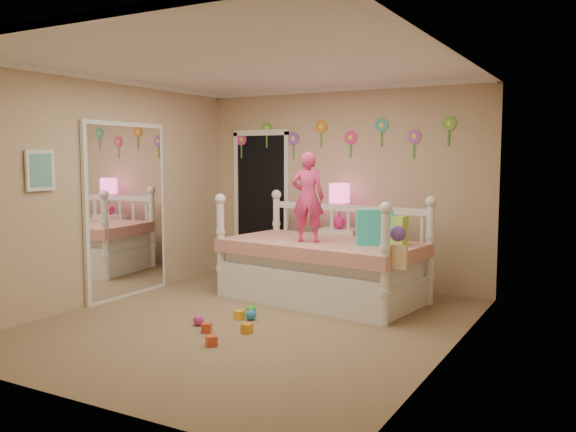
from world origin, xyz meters
The scene contains 18 objects.
floor centered at (0.00, 0.00, 0.00)m, with size 4.00×4.50×0.01m, color #7F684C.
ceiling centered at (0.00, 0.00, 2.60)m, with size 4.00×4.50×0.01m, color white.
back_wall centered at (0.00, 2.25, 1.30)m, with size 4.00×0.01×2.60m, color tan.
left_wall centered at (-2.00, 0.00, 1.30)m, with size 0.01×4.50×2.60m, color tan.
right_wall centered at (2.00, 0.00, 1.30)m, with size 0.01×4.50×2.60m, color tan.
crown_molding centered at (0.00, 0.00, 2.57)m, with size 4.00×4.50×0.06m, color white, non-canonical shape.
daybed centered at (0.20, 1.25, 0.64)m, with size 2.34×1.26×1.27m, color white, non-canonical shape.
pillow_turquoise centered at (0.86, 1.21, 0.91)m, with size 0.40×0.14×0.40m, color #2AD3CB.
pillow_lime centered at (1.03, 1.31, 0.87)m, with size 0.35×0.13×0.33m, color #AAE044.
child centered at (0.10, 1.07, 1.23)m, with size 0.38×0.25×1.04m, color #F3377E.
nightstand centered at (0.09, 1.97, 0.38)m, with size 0.46×0.35×0.77m, color white.
table_lamp centered at (0.09, 1.97, 1.16)m, with size 0.27×0.27×0.59m.
closet_doorway centered at (-1.25, 2.23, 1.03)m, with size 0.90×0.04×2.07m, color black.
flower_decals centered at (-0.09, 2.24, 1.94)m, with size 3.40×0.02×0.50m, color #B2668C, non-canonical shape.
mirror_closet centered at (-1.96, 0.30, 1.05)m, with size 0.07×1.30×2.10m, color white.
wall_picture centered at (-1.97, -0.90, 1.55)m, with size 0.05×0.34×0.42m, color white.
hanging_bag centered at (1.31, 0.66, 0.77)m, with size 0.20×0.16×0.36m, color beige, non-canonical shape.
toy_scatter centered at (-0.24, -0.33, 0.06)m, with size 0.80×1.30×0.11m, color #996666, non-canonical shape.
Camera 1 is at (3.24, -5.05, 1.68)m, focal length 37.47 mm.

